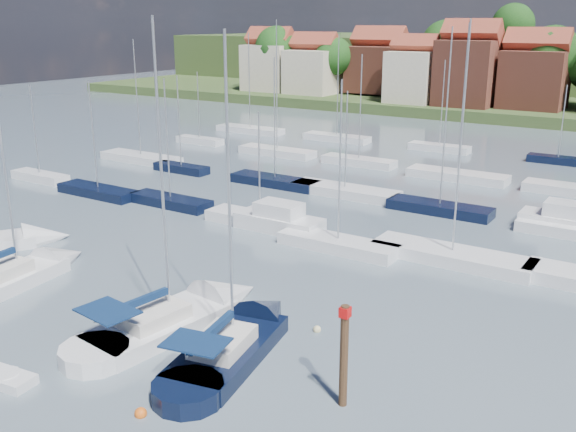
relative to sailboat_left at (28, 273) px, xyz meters
The scene contains 13 objects.
ground 38.99m from the sailboat_left, 70.16° to the left, with size 260.00×260.00×0.00m, color #46525F.
sailboat_left is the anchor object (origin of this frame).
sailboat_centre 12.44m from the sailboat_left, ahead, with size 4.91×13.07×17.26m.
sailboat_navy 16.55m from the sailboat_left, ahead, with size 5.44×12.38×16.60m.
sailboat_far 7.16m from the sailboat_left, 157.78° to the left, with size 7.92×10.44×14.02m.
tender 12.77m from the sailboat_left, 40.09° to the right, with size 2.86×1.58×0.59m.
timber_piling 23.34m from the sailboat_left, ahead, with size 0.40×0.40×6.83m.
buoy_c 10.39m from the sailboat_left, 21.78° to the right, with size 0.53×0.53×0.53m, color beige.
buoy_d 17.98m from the sailboat_left, 22.06° to the right, with size 0.52×0.52×0.52m, color #D85914.
buoy_e 19.31m from the sailboat_left, 10.95° to the left, with size 0.42×0.42×0.42m, color beige.
buoy_g 9.07m from the sailboat_left, ahead, with size 0.49×0.49×0.49m, color #D85914.
buoy_h 1.20m from the sailboat_left, 70.63° to the right, with size 0.49×0.49×0.49m, color beige.
marina_field 35.24m from the sailboat_left, 64.56° to the left, with size 79.62×41.41×15.93m.
Camera 1 is at (20.92, -19.32, 15.57)m, focal length 40.00 mm.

